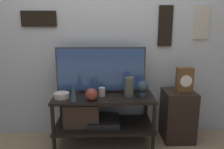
# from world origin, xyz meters

# --- Properties ---
(wall_back) EXTENTS (6.40, 0.08, 2.70)m
(wall_back) POSITION_xyz_m (0.00, 0.61, 1.36)
(wall_back) COLOR #B2BCC6
(wall_back) RESTS_ON ground_plane
(media_console) EXTENTS (1.14, 0.52, 0.60)m
(media_console) POSITION_xyz_m (-0.10, 0.30, 0.38)
(media_console) COLOR black
(media_console) RESTS_ON ground_plane
(television) EXTENTS (1.04, 0.05, 0.54)m
(television) POSITION_xyz_m (-0.03, 0.41, 0.88)
(television) COLOR #333338
(television) RESTS_ON media_console
(vase_round_glass) EXTENTS (0.13, 0.13, 0.13)m
(vase_round_glass) POSITION_xyz_m (-0.13, 0.13, 0.67)
(vase_round_glass) COLOR brown
(vase_round_glass) RESTS_ON media_console
(vase_wide_bowl) EXTENTS (0.17, 0.17, 0.06)m
(vase_wide_bowl) POSITION_xyz_m (-0.46, 0.22, 0.63)
(vase_wide_bowl) COLOR beige
(vase_wide_bowl) RESTS_ON media_console
(vase_slim_bronze) EXTENTS (0.07, 0.07, 0.22)m
(vase_slim_bronze) POSITION_xyz_m (-0.32, 0.11, 0.71)
(vase_slim_bronze) COLOR #2D4251
(vase_slim_bronze) RESTS_ON media_console
(vase_tall_ceramic) EXTENTS (0.10, 0.10, 0.22)m
(vase_tall_ceramic) POSITION_xyz_m (0.29, 0.25, 0.71)
(vase_tall_ceramic) COLOR #4C5647
(vase_tall_ceramic) RESTS_ON media_console
(candle_jar) EXTENTS (0.07, 0.07, 0.10)m
(candle_jar) POSITION_xyz_m (-0.02, 0.28, 0.65)
(candle_jar) COLOR #C1B29E
(candle_jar) RESTS_ON media_console
(decorative_bust) EXTENTS (0.12, 0.12, 0.18)m
(decorative_bust) POSITION_xyz_m (0.44, 0.23, 0.71)
(decorative_bust) COLOR #2D4251
(decorative_bust) RESTS_ON media_console
(side_table) EXTENTS (0.36, 0.37, 0.62)m
(side_table) POSITION_xyz_m (0.91, 0.37, 0.31)
(side_table) COLOR black
(side_table) RESTS_ON ground_plane
(mantel_clock) EXTENTS (0.18, 0.11, 0.29)m
(mantel_clock) POSITION_xyz_m (0.94, 0.34, 0.76)
(mantel_clock) COLOR brown
(mantel_clock) RESTS_ON side_table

